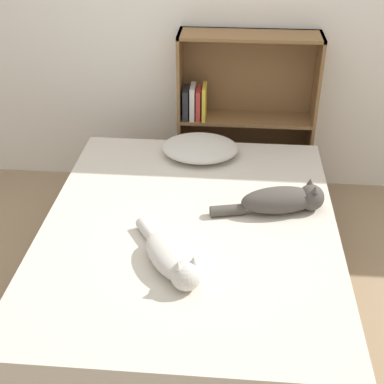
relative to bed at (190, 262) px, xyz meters
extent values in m
plane|color=#997F60|center=(0.00, 0.00, -0.24)|extent=(8.00, 8.00, 0.00)
cube|color=white|center=(0.00, 1.31, 1.01)|extent=(8.00, 0.06, 2.50)
cube|color=brown|center=(0.00, 0.00, -0.08)|extent=(1.51, 1.89, 0.32)
cube|color=beige|center=(0.00, 0.00, 0.16)|extent=(1.47, 1.84, 0.17)
ellipsoid|color=beige|center=(0.00, 0.73, 0.30)|extent=(0.46, 0.38, 0.10)
ellipsoid|color=beige|center=(-0.06, -0.33, 0.30)|extent=(0.34, 0.41, 0.11)
sphere|color=beige|center=(0.03, -0.46, 0.31)|extent=(0.13, 0.13, 0.13)
cone|color=beige|center=(0.06, -0.44, 0.38)|extent=(0.04, 0.04, 0.03)
cone|color=beige|center=(-0.01, -0.48, 0.38)|extent=(0.04, 0.04, 0.03)
cylinder|color=beige|center=(-0.19, -0.12, 0.28)|extent=(0.14, 0.17, 0.06)
ellipsoid|color=#47423D|center=(0.45, 0.15, 0.31)|extent=(0.42, 0.24, 0.13)
sphere|color=#47423D|center=(0.61, 0.19, 0.32)|extent=(0.14, 0.14, 0.14)
cone|color=#47423D|center=(0.60, 0.23, 0.39)|extent=(0.04, 0.04, 0.03)
cone|color=#47423D|center=(0.62, 0.15, 0.39)|extent=(0.04, 0.04, 0.03)
cylinder|color=#47423D|center=(0.19, 0.10, 0.28)|extent=(0.19, 0.09, 0.06)
cube|color=brown|center=(-0.16, 1.14, 0.32)|extent=(0.02, 0.26, 1.13)
cube|color=brown|center=(0.71, 1.14, 0.32)|extent=(0.02, 0.26, 1.13)
cube|color=brown|center=(0.28, 1.14, -0.23)|extent=(0.90, 0.26, 0.02)
cube|color=brown|center=(0.28, 1.14, 0.87)|extent=(0.90, 0.26, 0.02)
cube|color=brown|center=(0.28, 1.14, 0.32)|extent=(0.86, 0.26, 0.02)
cube|color=brown|center=(0.28, 1.26, 0.32)|extent=(0.90, 0.02, 1.13)
cube|color=#232328|center=(-0.12, 1.10, 0.43)|extent=(0.04, 0.16, 0.20)
cube|color=beige|center=(-0.07, 1.10, 0.44)|extent=(0.03, 0.16, 0.22)
cube|color=#B7332D|center=(-0.04, 1.10, 0.43)|extent=(0.03, 0.16, 0.20)
cube|color=gold|center=(0.00, 1.10, 0.45)|extent=(0.02, 0.16, 0.23)
camera|label=1|loc=(0.19, -2.16, 1.80)|focal=50.00mm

